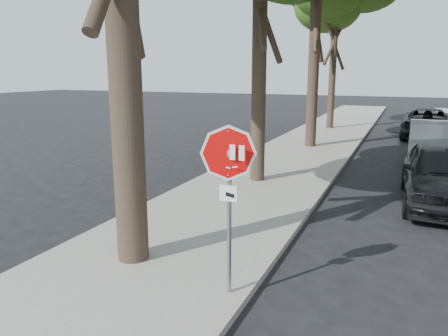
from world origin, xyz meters
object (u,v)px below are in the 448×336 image
at_px(car_a, 443,174).
at_px(tree_far, 336,4).
at_px(car_b, 434,144).
at_px(car_d, 427,123).
at_px(stop_sign, 229,178).

bearing_deg(car_a, tree_far, 108.80).
height_order(car_b, car_d, car_b).
bearing_deg(stop_sign, car_b, 74.69).
relative_size(stop_sign, car_d, 0.48).
bearing_deg(tree_far, car_d, -14.89).
bearing_deg(car_d, tree_far, 166.28).
height_order(car_a, car_d, car_a).
relative_size(stop_sign, tree_far, 0.28).
height_order(tree_far, car_d, tree_far).
xyz_separation_m(stop_sign, car_b, (3.30, 12.06, -1.12)).
xyz_separation_m(tree_far, car_a, (5.32, -14.31, -6.39)).
xyz_separation_m(tree_far, car_b, (5.32, -9.08, -6.39)).
distance_m(car_b, car_d, 7.66).
bearing_deg(car_b, stop_sign, -105.16).
distance_m(stop_sign, tree_far, 21.88).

